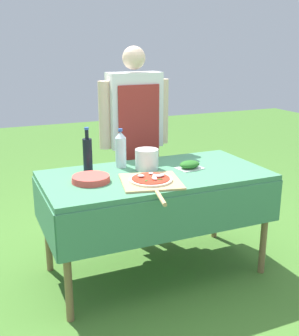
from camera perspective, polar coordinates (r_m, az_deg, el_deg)
name	(u,v)px	position (r m, az deg, el deg)	size (l,w,h in m)	color
ground_plane	(155,271)	(3.08, 0.75, -13.73)	(12.00, 12.00, 0.00)	#477A2D
prep_table	(155,185)	(2.82, 0.80, -2.33)	(1.50, 0.76, 0.73)	#478960
person_cook	(135,129)	(3.33, -2.02, 5.32)	(0.58, 0.19, 1.54)	#4C4C51
pizza_on_peel	(151,181)	(2.59, 0.24, -1.77)	(0.43, 0.61, 0.05)	tan
oil_bottle	(88,154)	(2.84, -8.39, 1.94)	(0.06, 0.06, 0.30)	black
water_bottle	(121,149)	(2.90, -3.92, 2.57)	(0.08, 0.08, 0.27)	silver
herb_container	(190,165)	(2.89, 5.45, 0.42)	(0.20, 0.16, 0.06)	silver
mixing_tub	(147,159)	(2.86, -0.37, 1.20)	(0.16, 0.16, 0.14)	silver
plate_stack	(91,179)	(2.63, -7.95, -1.47)	(0.24, 0.24, 0.04)	#DB4C42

